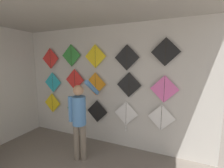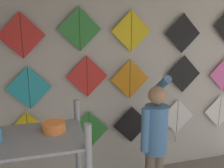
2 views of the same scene
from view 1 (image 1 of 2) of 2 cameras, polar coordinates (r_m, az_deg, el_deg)
name	(u,v)px [view 1 (image 1 of 2)]	position (r m, az deg, el deg)	size (l,w,h in m)	color
back_panel	(100,86)	(3.65, -4.54, -0.82)	(5.02, 0.06, 2.80)	beige
shopkeeper	(80,116)	(3.09, -12.27, -11.76)	(0.40, 0.63, 1.65)	#726656
kite_0	(52,103)	(4.56, -21.78, -6.70)	(0.55, 0.01, 0.55)	yellow
kite_1	(76,109)	(4.07, -13.52, -9.20)	(0.55, 0.01, 0.55)	#338C38
kite_2	(97,111)	(3.74, -5.68, -10.31)	(0.55, 0.01, 0.55)	black
kite_3	(126,114)	(3.46, 5.36, -11.48)	(0.55, 0.04, 0.69)	white
kite_4	(161,118)	(3.31, 18.27, -12.04)	(0.55, 0.01, 0.55)	white
kite_5	(53,82)	(4.41, -21.66, 0.57)	(0.55, 0.01, 0.55)	#28B2C6
kite_6	(75,80)	(3.92, -14.01, 1.58)	(0.55, 0.01, 0.55)	red
kite_7	(95,84)	(3.60, -6.35, 0.05)	(0.55, 0.01, 0.55)	orange
kite_8	(129,85)	(3.28, 6.46, -0.32)	(0.55, 0.01, 0.55)	black
kite_9	(164,89)	(3.16, 19.30, -1.86)	(0.55, 0.01, 0.55)	pink
kite_10	(50,58)	(4.40, -22.44, 8.97)	(0.55, 0.01, 0.55)	red
kite_11	(71,55)	(3.94, -15.28, 10.44)	(0.55, 0.01, 0.55)	#338C38
kite_12	(95,56)	(3.56, -6.39, 10.43)	(0.55, 0.01, 0.55)	yellow
kite_13	(127,58)	(3.26, 5.67, 10.01)	(0.55, 0.01, 0.55)	black
kite_14	(166,52)	(3.12, 19.72, 11.45)	(0.55, 0.01, 0.55)	black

